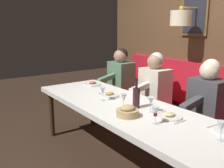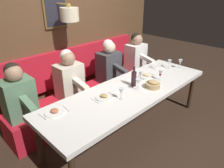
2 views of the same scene
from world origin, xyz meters
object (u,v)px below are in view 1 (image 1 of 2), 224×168
wine_glass_0 (151,101)px  wine_bottle (136,98)px  diner_far (121,74)px  bread_bowl (128,112)px  wine_glass_3 (124,98)px  diner_middle (155,82)px  wine_glass_1 (155,112)px  diner_near (208,95)px  dining_table (126,111)px  wine_glass_2 (221,127)px  wine_glass_4 (103,91)px

wine_glass_0 → wine_bottle: wine_bottle is taller
diner_far → bread_bowl: size_ratio=3.60×
diner_far → wine_glass_0: 1.77m
wine_glass_3 → diner_middle: bearing=28.1°
wine_glass_1 → diner_middle: bearing=45.8°
diner_middle → wine_glass_3: diner_middle is taller
diner_near → dining_table: bearing=154.6°
wine_glass_2 → wine_glass_3: bearing=96.7°
wine_glass_1 → wine_glass_2: bearing=-73.2°
diner_middle → bread_bowl: bearing=-146.0°
dining_table → wine_glass_2: bearing=-87.6°
diner_near → bread_bowl: size_ratio=3.60×
wine_glass_0 → wine_bottle: (-0.03, 0.20, -0.00)m
wine_glass_0 → bread_bowl: wine_glass_0 is taller
wine_glass_1 → wine_glass_3: same height
wine_glass_4 → wine_bottle: size_ratio=0.55×
diner_middle → wine_glass_1: (-1.00, -1.03, 0.04)m
dining_table → diner_middle: (0.88, 0.46, 0.13)m
diner_far → dining_table: bearing=-124.9°
diner_far → wine_bottle: size_ratio=2.64×
diner_near → bread_bowl: diner_near is taller
wine_glass_4 → wine_glass_2: bearing=-84.2°
dining_table → wine_glass_2: (0.05, -1.11, 0.18)m
diner_near → bread_bowl: (-1.07, 0.15, -0.03)m
wine_glass_0 → wine_glass_1: size_ratio=1.00×
wine_glass_2 → bread_bowl: bearing=105.6°
wine_glass_3 → wine_glass_4: 0.38m
wine_glass_1 → wine_glass_2: size_ratio=1.00×
wine_glass_1 → wine_bottle: size_ratio=0.55×
bread_bowl → wine_glass_2: bearing=-74.4°
diner_near → bread_bowl: 1.08m
wine_glass_3 → bread_bowl: bearing=-118.1°
diner_middle → wine_bottle: bearing=-145.6°
wine_glass_3 → wine_bottle: wine_bottle is taller
diner_far → wine_glass_4: (-0.98, -0.95, 0.04)m
wine_glass_0 → diner_near: bearing=-7.5°
dining_table → wine_glass_2: 1.13m
dining_table → wine_glass_4: (-0.10, 0.32, 0.18)m
wine_glass_2 → wine_glass_4: (-0.14, 1.43, 0.00)m
wine_glass_2 → wine_bottle: wine_bottle is taller
wine_glass_2 → diner_far: bearing=70.7°
diner_far → wine_glass_2: size_ratio=4.82×
diner_near → wine_glass_4: size_ratio=4.82×
dining_table → wine_glass_3: 0.20m
dining_table → diner_middle: size_ratio=3.57×
wine_glass_4 → bread_bowl: size_ratio=0.75×
wine_glass_1 → wine_glass_4: same height
wine_glass_1 → wine_glass_2: (0.16, -0.54, 0.00)m
dining_table → diner_near: size_ratio=3.57×
wine_glass_0 → bread_bowl: (-0.26, 0.04, -0.07)m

